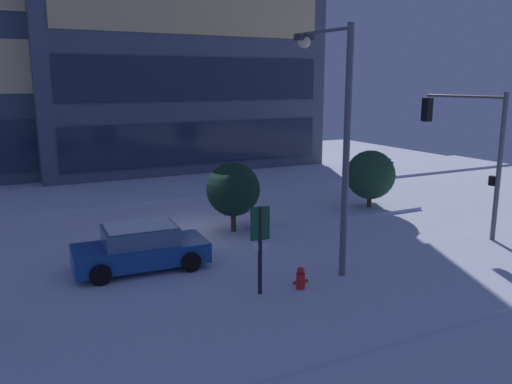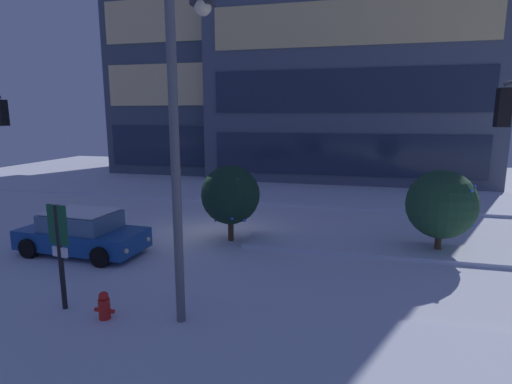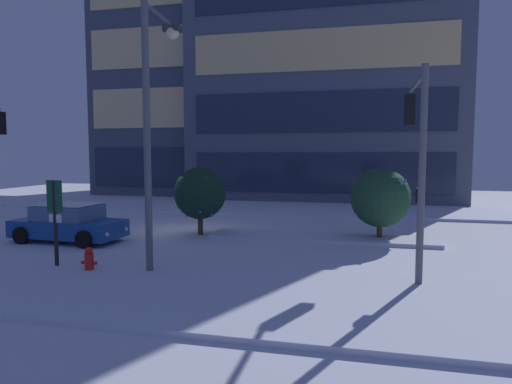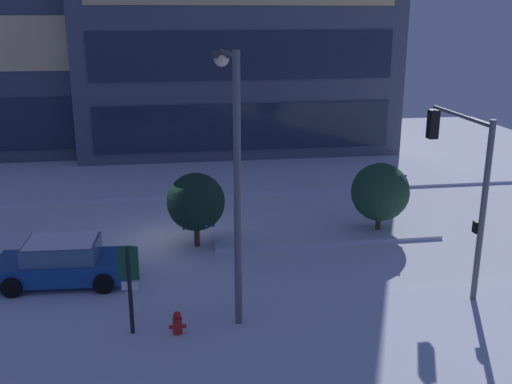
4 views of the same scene
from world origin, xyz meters
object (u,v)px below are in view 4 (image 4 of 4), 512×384
Objects in this scene: car_near at (63,263)px; traffic_light_corner_near_right at (460,167)px; fire_hydrant at (178,325)px; decorated_tree_median at (380,192)px; parking_info_sign at (129,280)px; street_lamp_arched at (232,150)px; decorated_tree_left_of_median at (196,202)px.

car_near is 13.21m from traffic_light_corner_near_right.
fire_hydrant is (3.62, -4.12, -0.33)m from car_near.
parking_info_sign is at bearing -144.04° from decorated_tree_median.
street_lamp_arched is at bearing -27.33° from car_near.
street_lamp_arched is 4.45m from parking_info_sign.
decorated_tree_median is at bearing 9.37° from traffic_light_corner_near_right.
traffic_light_corner_near_right is (12.69, -1.75, 3.20)m from car_near.
decorated_tree_left_of_median is (2.13, 6.51, 0.05)m from parking_info_sign.
traffic_light_corner_near_right is 7.16× the size of fire_hydrant.
traffic_light_corner_near_right is 2.12× the size of parking_info_sign.
traffic_light_corner_near_right reaches higher than decorated_tree_left_of_median.
parking_info_sign is (-2.91, -0.80, -3.28)m from street_lamp_arched.
traffic_light_corner_near_right reaches higher than decorated_tree_median.
traffic_light_corner_near_right is at bearing -28.03° from decorated_tree_left_of_median.
fire_hydrant is 0.28× the size of decorated_tree_median.
car_near is 1.56× the size of decorated_tree_left_of_median.
traffic_light_corner_near_right is 1.97× the size of decorated_tree_median.
street_lamp_arched is at bearing -82.26° from decorated_tree_left_of_median.
decorated_tree_left_of_median reaches higher than fire_hydrant.
fire_hydrant is 0.28× the size of decorated_tree_left_of_median.
decorated_tree_median is 1.00× the size of decorated_tree_left_of_median.
street_lamp_arched reaches higher than traffic_light_corner_near_right.
street_lamp_arched is at bearing 100.46° from traffic_light_corner_near_right.
fire_hydrant is at bearing -139.37° from decorated_tree_median.
traffic_light_corner_near_right is at bearing 14.64° from fire_hydrant.
decorated_tree_left_of_median reaches higher than car_near.
street_lamp_arched is at bearing -65.71° from parking_info_sign.
traffic_light_corner_near_right is 1.98× the size of decorated_tree_left_of_median.
decorated_tree_median is at bearing 17.20° from car_near.
traffic_light_corner_near_right is 7.59m from street_lamp_arched.
decorated_tree_median is (-0.78, 4.74, -2.20)m from traffic_light_corner_near_right.
decorated_tree_left_of_median is (-8.17, 4.35, -2.15)m from traffic_light_corner_near_right.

